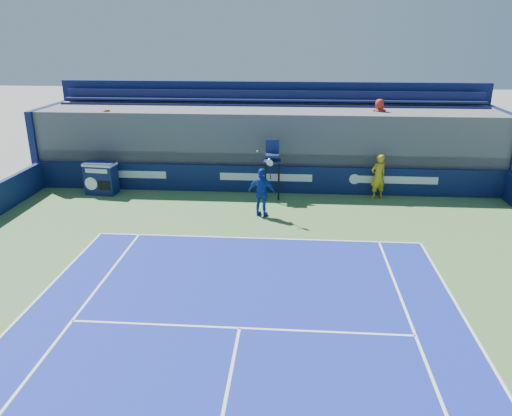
# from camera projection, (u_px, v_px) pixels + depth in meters

# --- Properties ---
(ball_person) EXTENTS (0.83, 0.71, 1.92)m
(ball_person) POSITION_uv_depth(u_px,v_px,m) (378.00, 176.00, 20.79)
(ball_person) COLOR gold
(ball_person) RESTS_ON apron
(back_hoarding) EXTENTS (20.40, 0.21, 1.20)m
(back_hoarding) POSITION_uv_depth(u_px,v_px,m) (266.00, 179.00, 21.73)
(back_hoarding) COLOR #0B1840
(back_hoarding) RESTS_ON ground
(match_clock) EXTENTS (1.39, 0.86, 1.40)m
(match_clock) POSITION_uv_depth(u_px,v_px,m) (101.00, 177.00, 21.48)
(match_clock) COLOR #0F1A4B
(match_clock) RESTS_ON ground
(umpire_chair) EXTENTS (0.73, 0.73, 2.48)m
(umpire_chair) POSITION_uv_depth(u_px,v_px,m) (272.00, 163.00, 20.69)
(umpire_chair) COLOR black
(umpire_chair) RESTS_ON ground
(tennis_player) EXTENTS (1.18, 0.74, 2.57)m
(tennis_player) POSITION_uv_depth(u_px,v_px,m) (262.00, 193.00, 18.78)
(tennis_player) COLOR #123796
(tennis_player) RESTS_ON apron
(stadium_seating) EXTENTS (21.00, 4.05, 4.40)m
(stadium_seating) POSITION_uv_depth(u_px,v_px,m) (268.00, 142.00, 23.25)
(stadium_seating) COLOR #4E4E52
(stadium_seating) RESTS_ON ground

